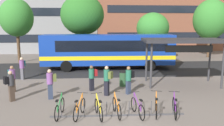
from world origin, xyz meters
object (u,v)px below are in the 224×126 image
(commuter_teal_pack_0, at_px, (22,67))
(street_tree_0, at_px, (17,18))
(commuter_black_pack_6, at_px, (129,78))
(parked_bicycle_purple_4, at_px, (137,108))
(street_tree_3, at_px, (211,19))
(city_bus, at_px, (107,50))
(parked_bicycle_orange_1, at_px, (80,109))
(commuter_olive_pack_4, at_px, (107,79))
(parked_bicycle_orange_5, at_px, (156,106))
(commuter_red_pack_2, at_px, (92,76))
(parked_bicycle_orange_3, at_px, (117,107))
(parked_bicycle_purple_6, at_px, (175,107))
(transit_shelter, at_px, (184,42))
(parked_bicycle_green_0, at_px, (60,108))
(street_tree_2, at_px, (82,15))
(commuter_teal_pack_5, at_px, (12,77))
(street_tree_1, at_px, (153,28))
(trash_bin, at_px, (123,78))
(parked_bicycle_yellow_2, at_px, (99,109))
(commuter_olive_pack_1, at_px, (51,82))
(commuter_black_pack_3, at_px, (10,84))

(commuter_teal_pack_0, xyz_separation_m, street_tree_0, (-2.84, 7.90, 3.83))
(commuter_teal_pack_0, distance_m, commuter_black_pack_6, 8.55)
(parked_bicycle_purple_4, xyz_separation_m, street_tree_3, (12.37, 17.66, 4.35))
(city_bus, height_order, parked_bicycle_orange_1, city_bus)
(city_bus, bearing_deg, commuter_olive_pack_4, 87.64)
(commuter_olive_pack_4, distance_m, street_tree_3, 20.33)
(parked_bicycle_orange_5, bearing_deg, commuter_red_pack_2, 50.73)
(parked_bicycle_orange_3, distance_m, parked_bicycle_purple_6, 2.66)
(transit_shelter, bearing_deg, parked_bicycle_green_0, -142.98)
(parked_bicycle_orange_1, height_order, street_tree_2, street_tree_2)
(parked_bicycle_purple_6, distance_m, commuter_teal_pack_5, 9.74)
(parked_bicycle_purple_4, relative_size, street_tree_1, 0.31)
(commuter_teal_pack_0, bearing_deg, parked_bicycle_green_0, 33.35)
(commuter_red_pack_2, xyz_separation_m, street_tree_2, (-1.18, 11.30, 4.20))
(parked_bicycle_purple_6, xyz_separation_m, trash_bin, (-1.75, 5.09, 0.13))
(transit_shelter, height_order, street_tree_3, street_tree_3)
(parked_bicycle_green_0, bearing_deg, commuter_teal_pack_5, 46.15)
(commuter_olive_pack_4, height_order, street_tree_1, street_tree_1)
(city_bus, height_order, commuter_black_pack_6, city_bus)
(street_tree_2, bearing_deg, parked_bicycle_yellow_2, -84.32)
(street_tree_3, bearing_deg, parked_bicycle_orange_3, -127.19)
(parked_bicycle_purple_4, distance_m, commuter_olive_pack_1, 5.17)
(commuter_teal_pack_5, height_order, street_tree_1, street_tree_1)
(parked_bicycle_orange_5, relative_size, commuter_black_pack_3, 0.99)
(commuter_black_pack_6, relative_size, street_tree_2, 0.23)
(commuter_black_pack_3, distance_m, street_tree_2, 14.00)
(parked_bicycle_orange_3, relative_size, parked_bicycle_purple_6, 1.02)
(parked_bicycle_orange_5, relative_size, commuter_teal_pack_5, 1.02)
(commuter_black_pack_6, distance_m, street_tree_0, 16.30)
(trash_bin, bearing_deg, street_tree_2, 107.49)
(street_tree_1, bearing_deg, commuter_red_pack_2, -121.02)
(commuter_olive_pack_1, relative_size, commuter_teal_pack_5, 1.04)
(parked_bicycle_orange_3, relative_size, commuter_black_pack_3, 1.01)
(parked_bicycle_yellow_2, xyz_separation_m, trash_bin, (1.73, 5.05, 0.13))
(street_tree_0, xyz_separation_m, street_tree_3, (22.64, 2.42, -0.09))
(city_bus, xyz_separation_m, commuter_black_pack_6, (0.89, -7.78, -0.80))
(parked_bicycle_orange_5, bearing_deg, parked_bicycle_orange_3, 103.16)
(parked_bicycle_green_0, relative_size, parked_bicycle_yellow_2, 1.01)
(commuter_olive_pack_4, xyz_separation_m, commuter_teal_pack_5, (-5.79, 1.18, -0.07))
(parked_bicycle_purple_4, distance_m, parked_bicycle_orange_5, 0.89)
(parked_bicycle_purple_6, xyz_separation_m, commuter_olive_pack_1, (-6.11, 2.71, 0.60))
(parked_bicycle_yellow_2, bearing_deg, transit_shelter, -59.50)
(parked_bicycle_orange_1, relative_size, commuter_black_pack_3, 0.99)
(street_tree_2, bearing_deg, city_bus, -60.19)
(parked_bicycle_purple_4, distance_m, street_tree_0, 18.90)
(commuter_red_pack_2, height_order, street_tree_1, street_tree_1)
(commuter_black_pack_3, distance_m, trash_bin, 6.97)
(parked_bicycle_green_0, xyz_separation_m, commuter_olive_pack_4, (2.30, 2.83, 0.64))
(commuter_teal_pack_5, bearing_deg, commuter_olive_pack_4, 38.43)
(parked_bicycle_orange_5, xyz_separation_m, commuter_red_pack_2, (-3.02, 3.99, 0.55))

